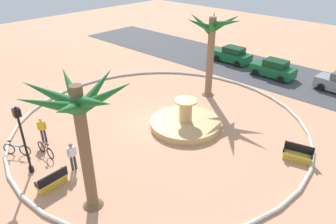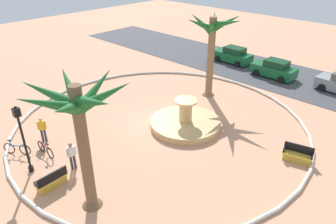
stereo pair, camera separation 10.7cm
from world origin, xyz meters
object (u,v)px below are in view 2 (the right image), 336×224
palm_tree_by_curb (212,39)px  bench_east (52,182)px  person_cyclist_photo (72,155)px  bicycle_by_lamppost (46,149)px  person_cyclist_helmet (42,129)px  bicycle_red_frame (17,149)px  lamppost (22,134)px  bench_west (297,156)px  fountain (185,123)px  parked_car_leftmost (233,55)px  palm_tree_near_fountain (79,118)px  parked_car_second (274,69)px

palm_tree_by_curb → bench_east: palm_tree_by_curb is taller
person_cyclist_photo → bench_east: bearing=-71.2°
bicycle_by_lamppost → person_cyclist_helmet: person_cyclist_helmet is taller
palm_tree_by_curb → bicycle_red_frame: (-3.16, -14.35, -4.26)m
lamppost → person_cyclist_photo: bearing=48.7°
bench_west → bicycle_red_frame: bench_west is taller
person_cyclist_helmet → bicycle_red_frame: bearing=-86.1°
bench_west → person_cyclist_helmet: size_ratio=0.99×
palm_tree_by_curb → bicycle_red_frame: 15.30m
fountain → palm_tree_by_curb: size_ratio=0.73×
palm_tree_by_curb → person_cyclist_photo: (0.42, -12.81, -3.70)m
bench_east → parked_car_leftmost: (-4.05, 22.62, 0.43)m
palm_tree_near_fountain → palm_tree_by_curb: bearing=104.2°
person_cyclist_photo → parked_car_second: (1.54, 20.16, -0.16)m
parked_car_leftmost → fountain: bearing=-69.5°
person_cyclist_helmet → person_cyclist_photo: 3.70m
bench_east → bicycle_by_lamppost: bench_east is taller
bicycle_by_lamppost → fountain: bearing=64.9°
fountain → palm_tree_near_fountain: size_ratio=0.74×
parked_car_second → bicycle_by_lamppost: bearing=-100.6°
bench_east → person_cyclist_helmet: person_cyclist_helmet is taller
lamppost → person_cyclist_helmet: 3.23m
fountain → lamppost: bearing=-107.7°
person_cyclist_helmet → parked_car_second: 20.64m
palm_tree_near_fountain → person_cyclist_photo: size_ratio=3.85×
bench_west → parked_car_second: bearing=122.5°
bench_west → person_cyclist_photo: person_cyclist_photo is taller
palm_tree_by_curb → person_cyclist_helmet: 13.54m
bench_east → bicycle_by_lamppost: (-2.83, 1.14, 0.04)m
lamppost → person_cyclist_photo: (1.50, 1.71, -1.41)m
person_cyclist_photo → parked_car_second: bearing=85.6°
bicycle_by_lamppost → person_cyclist_helmet: bearing=156.0°
palm_tree_near_fountain → bicycle_red_frame: palm_tree_near_fountain is taller
bench_west → bicycle_by_lamppost: size_ratio=0.97×
lamppost → bicycle_red_frame: bearing=175.2°
bicycle_red_frame → parked_car_second: parked_car_second is taller
bench_east → fountain: bearing=84.1°
person_cyclist_photo → fountain: bearing=79.0°
parked_car_second → person_cyclist_helmet: bearing=-104.7°
palm_tree_near_fountain → bench_west: (5.55, 10.00, -4.40)m
bicycle_red_frame → parked_car_second: size_ratio=0.36×
lamppost → parked_car_second: size_ratio=1.00×
fountain → bench_west: size_ratio=2.84×
bicycle_by_lamppost → bicycle_red_frame: bearing=-138.7°
bench_west → lamppost: 14.93m
lamppost → palm_tree_near_fountain: bearing=10.0°
person_cyclist_photo → parked_car_second: 20.22m
palm_tree_near_fountain → parked_car_leftmost: (-6.57, 21.98, -3.97)m
parked_car_leftmost → bench_west: bearing=-44.6°
palm_tree_by_curb → bicycle_red_frame: palm_tree_by_curb is taller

